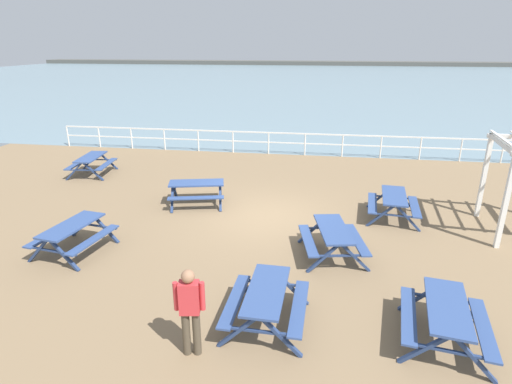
% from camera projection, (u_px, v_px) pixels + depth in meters
% --- Properties ---
extents(ground_plane, '(30.00, 24.00, 0.20)m').
position_uv_depth(ground_plane, '(265.00, 219.00, 13.08)').
color(ground_plane, '#846B4C').
extents(sea_band, '(142.00, 90.00, 0.01)m').
position_uv_depth(sea_band, '(313.00, 79.00, 62.07)').
color(sea_band, gray).
rests_on(sea_band, ground).
extents(distant_shoreline, '(142.00, 6.00, 1.80)m').
position_uv_depth(distant_shoreline, '(318.00, 65.00, 102.03)').
color(distant_shoreline, '#4C4C47').
rests_on(distant_shoreline, ground).
extents(seaward_railing, '(23.07, 0.07, 1.08)m').
position_uv_depth(seaward_railing, '(287.00, 139.00, 19.99)').
color(seaward_railing, white).
rests_on(seaward_railing, ground).
extents(picnic_table_near_left, '(1.59, 1.84, 0.80)m').
position_uv_depth(picnic_table_near_left, '(266.00, 298.00, 7.86)').
color(picnic_table_near_left, '#334C84').
rests_on(picnic_table_near_left, ground).
extents(picnic_table_near_right, '(1.72, 1.96, 0.80)m').
position_uv_depth(picnic_table_near_right, '(91.00, 161.00, 16.98)').
color(picnic_table_near_right, '#334C84').
rests_on(picnic_table_near_right, ground).
extents(picnic_table_mid_centre, '(2.10, 1.88, 0.80)m').
position_uv_depth(picnic_table_mid_centre, '(197.00, 188.00, 13.84)').
color(picnic_table_mid_centre, '#334C84').
rests_on(picnic_table_mid_centre, ground).
extents(picnic_table_far_left, '(1.78, 2.01, 0.80)m').
position_uv_depth(picnic_table_far_left, '(73.00, 231.00, 10.63)').
color(picnic_table_far_left, '#334C84').
rests_on(picnic_table_far_left, ground).
extents(picnic_table_far_right, '(1.79, 2.02, 0.80)m').
position_uv_depth(picnic_table_far_right, '(446.00, 315.00, 7.37)').
color(picnic_table_far_right, '#334C84').
rests_on(picnic_table_far_right, ground).
extents(picnic_table_seaward, '(1.82, 2.05, 0.80)m').
position_uv_depth(picnic_table_seaward, '(333.00, 235.00, 10.43)').
color(picnic_table_seaward, '#334C84').
rests_on(picnic_table_seaward, ground).
extents(picnic_table_corner, '(1.70, 1.94, 0.80)m').
position_uv_depth(picnic_table_corner, '(394.00, 201.00, 12.69)').
color(picnic_table_corner, '#334C84').
rests_on(picnic_table_corner, ground).
extents(visitor, '(0.52, 0.27, 1.66)m').
position_uv_depth(visitor, '(190.00, 307.00, 6.97)').
color(visitor, '#4C4233').
rests_on(visitor, ground).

